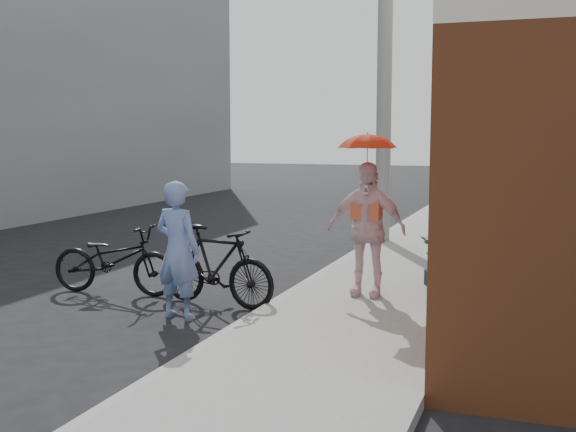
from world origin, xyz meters
The scene contains 11 objects.
ground centered at (0.00, 0.00, 0.00)m, with size 80.00×80.00×0.00m, color black.
sidewalk centered at (2.10, 2.00, 0.06)m, with size 2.20×24.00×0.12m, color gray.
curb centered at (0.94, 2.00, 0.06)m, with size 0.12×24.00×0.12m, color #9E9E99.
utility_pole centered at (1.10, 6.00, 3.50)m, with size 0.28×0.28×7.00m, color #9E9E99.
officer centered at (0.01, -0.15, 0.82)m, with size 0.60×0.39×1.63m, color #7088C8.
bike_left centered at (-1.44, 0.71, 0.47)m, with size 0.63×1.80×0.95m, color black.
bike_right centered at (0.16, 0.57, 0.51)m, with size 0.48×1.70×1.02m, color black.
kimono_woman centered at (1.92, 1.29, 0.97)m, with size 1.00×0.42×1.70m, color silver.
parasol centered at (1.92, 1.29, 2.14)m, with size 0.71×0.71×0.62m, color #E8401B.
planter centered at (2.77, 2.10, 0.22)m, with size 0.39×0.39×0.21m, color black.
potted_plant centered at (2.77, 2.10, 0.64)m, with size 0.56×0.49×0.63m, color #29662D.
Camera 1 is at (4.05, -7.56, 2.19)m, focal length 45.00 mm.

